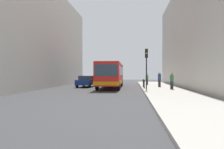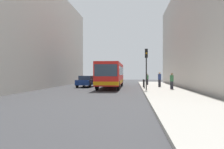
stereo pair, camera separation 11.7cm
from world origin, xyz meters
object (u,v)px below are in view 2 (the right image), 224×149
at_px(car_beside_bus, 87,81).
at_px(car_behind_bus, 116,79).
at_px(bus, 111,74).
at_px(pedestrian_mid_sidewalk, 160,79).
at_px(pedestrian_near_signal, 172,81).
at_px(bollard_mid, 143,83).
at_px(pedestrian_far_sidewalk, 147,79).
at_px(traffic_light, 146,61).
at_px(bollard_near, 144,84).

distance_m(car_beside_bus, car_behind_bus, 9.60).
relative_size(bus, pedestrian_mid_sidewalk, 6.10).
bearing_deg(pedestrian_near_signal, car_behind_bus, -90.53).
bearing_deg(car_behind_bus, pedestrian_near_signal, 111.89).
distance_m(bollard_mid, pedestrian_far_sidewalk, 5.69).
relative_size(car_beside_bus, car_behind_bus, 0.99).
bearing_deg(pedestrian_near_signal, pedestrian_far_sidewalk, -104.45).
bearing_deg(pedestrian_near_signal, pedestrian_mid_sidewalk, -105.57).
bearing_deg(traffic_light, bollard_mid, 91.28).
distance_m(pedestrian_mid_sidewalk, pedestrian_far_sidewalk, 5.19).
bearing_deg(pedestrian_far_sidewalk, pedestrian_mid_sidewalk, -110.42).
relative_size(bollard_mid, pedestrian_far_sidewalk, 0.60).
distance_m(bollard_mid, pedestrian_near_signal, 4.38).
bearing_deg(pedestrian_far_sidewalk, pedestrian_near_signal, -111.28).
bearing_deg(pedestrian_far_sidewalk, bollard_mid, -131.89).
distance_m(car_behind_bus, bollard_mid, 11.57).
bearing_deg(car_beside_bus, bus, 160.19).
xyz_separation_m(bus, car_beside_bus, (-3.40, 1.46, -0.94)).
height_order(pedestrian_mid_sidewalk, pedestrian_far_sidewalk, pedestrian_mid_sidewalk).
relative_size(car_behind_bus, traffic_light, 1.10).
height_order(car_beside_bus, pedestrian_far_sidewalk, pedestrian_far_sidewalk).
height_order(car_behind_bus, pedestrian_near_signal, pedestrian_near_signal).
relative_size(car_beside_bus, bollard_near, 4.74).
relative_size(bus, pedestrian_far_sidewalk, 6.92).
bearing_deg(traffic_light, car_beside_bus, 140.18).
bearing_deg(pedestrian_mid_sidewalk, pedestrian_far_sidewalk, 173.44).
xyz_separation_m(bollard_near, bollard_mid, (0.00, 2.24, 0.00)).
distance_m(traffic_light, pedestrian_far_sidewalk, 10.33).
xyz_separation_m(car_behind_bus, pedestrian_far_sidewalk, (5.01, -5.16, 0.16)).
height_order(bollard_near, pedestrian_far_sidewalk, pedestrian_far_sidewalk).
bearing_deg(pedestrian_far_sidewalk, bollard_near, -129.55).
bearing_deg(bollard_near, pedestrian_mid_sidewalk, 54.65).
bearing_deg(bollard_mid, traffic_light, -88.72).
bearing_deg(pedestrian_mid_sidewalk, car_beside_bus, -116.69).
bearing_deg(traffic_light, pedestrian_near_signal, 22.58).
bearing_deg(bollard_near, pedestrian_far_sidewalk, 84.09).
bearing_deg(pedestrian_mid_sidewalk, bus, -106.60).
bearing_deg(bus, bollard_mid, 176.00).
distance_m(bus, pedestrian_near_signal, 7.64).
distance_m(car_behind_bus, pedestrian_near_signal, 15.77).
xyz_separation_m(car_behind_bus, traffic_light, (4.30, -15.26, 2.22)).
bearing_deg(bollard_near, car_beside_bus, 151.62).
height_order(pedestrian_near_signal, pedestrian_mid_sidewalk, pedestrian_mid_sidewalk).
xyz_separation_m(bus, bollard_near, (3.91, -2.49, -1.10)).
relative_size(car_behind_bus, pedestrian_far_sidewalk, 2.84).
xyz_separation_m(bollard_mid, pedestrian_near_signal, (2.78, -3.36, 0.36)).
bearing_deg(car_beside_bus, bollard_near, 155.04).
bearing_deg(car_behind_bus, pedestrian_mid_sidewalk, 116.88).
relative_size(bollard_mid, pedestrian_mid_sidewalk, 0.52).
bearing_deg(pedestrian_near_signal, bollard_near, -48.60).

